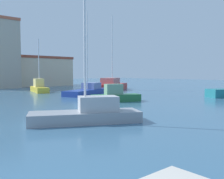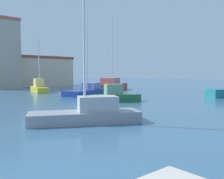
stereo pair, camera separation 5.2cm
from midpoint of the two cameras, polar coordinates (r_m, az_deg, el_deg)
water at (r=28.11m, az=-6.98°, el=-1.78°), size 160.00×160.00×0.00m
sailboat_yellow_near_pier at (r=37.26m, az=-16.33°, el=0.49°), size 2.90×6.05×7.53m
sailboat_red_distant_east at (r=39.97m, az=-0.10°, el=0.97°), size 8.52×6.64×11.82m
sailboat_grey_outer_mooring at (r=13.79m, az=-5.52°, el=-5.38°), size 6.18×4.30×7.11m
sailboat_blue_inner_mooring at (r=31.78m, az=-5.50°, el=-0.17°), size 8.25×5.54×10.33m
motorboat_green_center_channel at (r=23.69m, az=0.75°, el=-1.44°), size 4.83×2.87×1.67m
yacht_club at (r=56.19m, az=-16.48°, el=4.01°), size 12.10×9.06×6.15m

